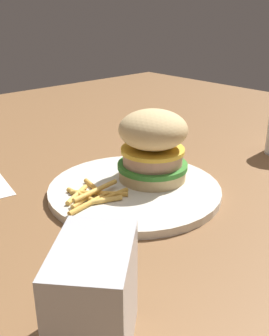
# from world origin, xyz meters

# --- Properties ---
(ground_plane) EXTENTS (1.60, 1.60, 0.00)m
(ground_plane) POSITION_xyz_m (0.00, 0.00, 0.00)
(ground_plane) COLOR brown
(plate) EXTENTS (0.26, 0.26, 0.01)m
(plate) POSITION_xyz_m (-0.01, 0.03, 0.01)
(plate) COLOR silver
(plate) RESTS_ON ground_plane
(sandwich) EXTENTS (0.11, 0.11, 0.11)m
(sandwich) POSITION_xyz_m (-0.01, -0.01, 0.07)
(sandwich) COLOR tan
(sandwich) RESTS_ON plate
(fries_pile) EXTENTS (0.09, 0.10, 0.01)m
(fries_pile) POSITION_xyz_m (-0.00, 0.10, 0.02)
(fries_pile) COLOR #E5B251
(fries_pile) RESTS_ON plate
(napkin_dispenser) EXTENTS (0.10, 0.11, 0.10)m
(napkin_dispenser) POSITION_xyz_m (-0.20, 0.25, 0.05)
(napkin_dispenser) COLOR #B7BABF
(napkin_dispenser) RESTS_ON ground_plane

